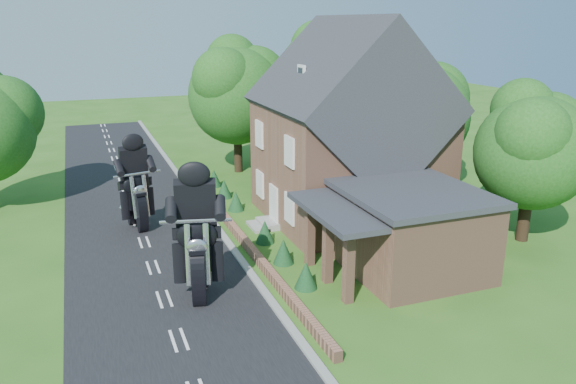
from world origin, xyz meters
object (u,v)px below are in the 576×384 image
object	(u,v)px
garden_wall	(238,234)
motorcycle_follow	(138,215)
annex	(407,229)
motorcycle_lead	(199,278)
house	(348,136)

from	to	relation	value
garden_wall	motorcycle_follow	bearing A→B (deg)	145.18
garden_wall	annex	size ratio (longest dim) A/B	3.12
motorcycle_lead	motorcycle_follow	distance (m)	8.40
house	motorcycle_follow	distance (m)	11.30
annex	motorcycle_follow	distance (m)	13.28
garden_wall	motorcycle_lead	world-z (taller)	motorcycle_lead
house	motorcycle_lead	xyz separation A→B (m)	(-9.19, -6.29, -3.55)
annex	motorcycle_lead	size ratio (longest dim) A/B	4.15
motorcycle_follow	annex	bearing A→B (deg)	125.88
annex	motorcycle_follow	bearing A→B (deg)	138.32
annex	motorcycle_follow	world-z (taller)	annex
house	motorcycle_lead	distance (m)	11.69
garden_wall	annex	distance (m)	8.19
garden_wall	house	size ratio (longest dim) A/B	2.15
motorcycle_lead	motorcycle_follow	bearing A→B (deg)	-67.46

